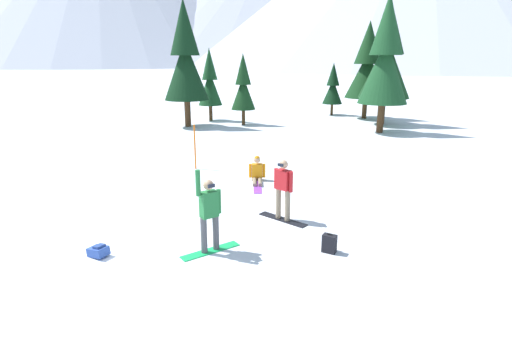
% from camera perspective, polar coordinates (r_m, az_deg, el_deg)
% --- Properties ---
extents(ground_plane, '(800.00, 800.00, 0.00)m').
position_cam_1_polar(ground_plane, '(10.28, -18.35, -11.10)').
color(ground_plane, silver).
extents(snowboarder_foreground, '(1.31, 1.18, 2.05)m').
position_cam_1_polar(snowboarder_foreground, '(9.62, -6.51, -5.88)').
color(snowboarder_foreground, '#19B259').
rests_on(snowboarder_foreground, ground_plane).
extents(snowboarder_midground, '(1.43, 1.13, 1.75)m').
position_cam_1_polar(snowboarder_midground, '(11.45, 3.80, -2.56)').
color(snowboarder_midground, black).
rests_on(snowboarder_midground, ground_plane).
extents(snowboarder_background, '(0.63, 1.79, 0.94)m').
position_cam_1_polar(snowboarder_background, '(15.18, 0.16, -0.36)').
color(snowboarder_background, gray).
rests_on(snowboarder_background, ground_plane).
extents(backpack_black, '(0.37, 0.35, 0.47)m').
position_cam_1_polar(backpack_black, '(9.99, 10.17, -9.97)').
color(backpack_black, black).
rests_on(backpack_black, ground_plane).
extents(backpack_blue, '(0.55, 0.48, 0.31)m').
position_cam_1_polar(backpack_blue, '(10.33, -21.05, -10.37)').
color(backpack_blue, '#2D4C9E').
rests_on(backpack_blue, ground_plane).
extents(trail_marker_pole, '(0.06, 0.06, 1.84)m').
position_cam_1_polar(trail_marker_pole, '(16.98, -8.48, 3.26)').
color(trail_marker_pole, orange).
rests_on(trail_marker_pole, ground_plane).
extents(pine_tree_twin, '(3.08, 3.08, 7.00)m').
position_cam_1_polar(pine_tree_twin, '(32.01, 15.22, 13.80)').
color(pine_tree_twin, '#472D19').
rests_on(pine_tree_twin, ground_plane).
extents(pine_tree_slender, '(1.70, 1.70, 5.12)m').
position_cam_1_polar(pine_tree_slender, '(30.04, -6.43, 12.18)').
color(pine_tree_slender, '#472D19').
rests_on(pine_tree_slender, ground_plane).
extents(pine_tree_broad, '(2.88, 2.88, 8.02)m').
position_cam_1_polar(pine_tree_broad, '(27.54, -9.80, 15.06)').
color(pine_tree_broad, '#472D19').
rests_on(pine_tree_broad, ground_plane).
extents(pine_tree_leaning, '(1.64, 1.64, 4.74)m').
position_cam_1_polar(pine_tree_leaning, '(28.03, -1.79, 11.61)').
color(pine_tree_leaning, '#472D19').
rests_on(pine_tree_leaning, ground_plane).
extents(pine_tree_tall, '(2.90, 2.90, 8.05)m').
position_cam_1_polar(pine_tree_tall, '(26.04, 17.52, 14.61)').
color(pine_tree_tall, '#472D19').
rests_on(pine_tree_tall, ground_plane).
extents(pine_tree_young, '(3.37, 3.37, 8.17)m').
position_cam_1_polar(pine_tree_young, '(29.38, 17.65, 14.75)').
color(pine_tree_young, '#472D19').
rests_on(pine_tree_young, ground_plane).
extents(pine_tree_short, '(1.57, 1.57, 4.07)m').
position_cam_1_polar(pine_tree_short, '(33.43, 10.63, 11.36)').
color(pine_tree_short, '#472D19').
rests_on(pine_tree_short, ground_plane).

